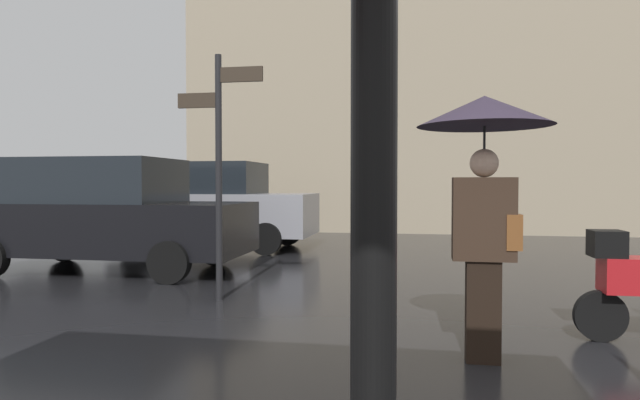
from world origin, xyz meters
TOP-DOWN VIEW (x-y plane):
  - pedestrian_with_umbrella at (0.43, 2.39)m, footprint 1.07×1.07m
  - parked_car_left at (-4.57, 9.45)m, footprint 4.35×2.05m
  - parked_car_right at (-5.13, 6.11)m, footprint 4.51×2.03m
  - street_signpost at (-2.49, 4.27)m, footprint 1.08×0.08m
  - building_block at (0.00, 15.11)m, footprint 14.22×2.54m

SIDE VIEW (x-z plane):
  - parked_car_right at x=-5.13m, z-range 0.01..1.86m
  - parked_car_left at x=-4.57m, z-range 0.02..1.93m
  - pedestrian_with_umbrella at x=0.43m, z-range 0.61..2.74m
  - street_signpost at x=-2.49m, z-range 0.32..3.32m
  - building_block at x=0.00m, z-range 0.00..12.17m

